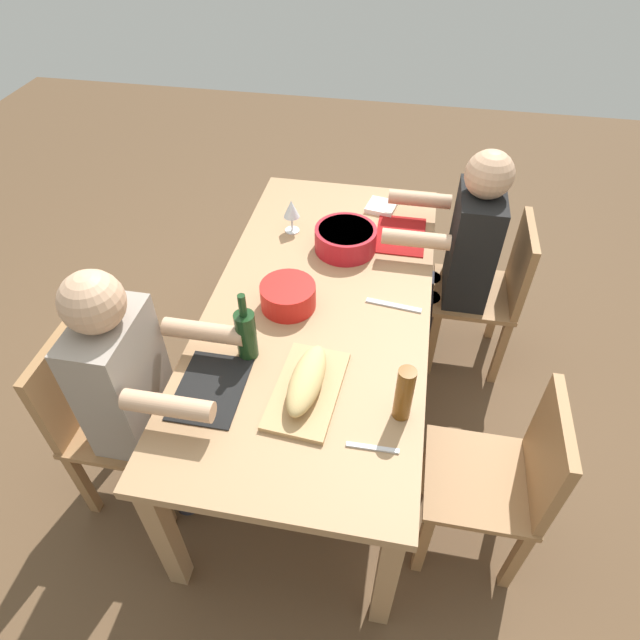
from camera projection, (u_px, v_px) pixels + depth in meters
ground_plane at (320, 409)px, 2.75m from camera, size 8.00×8.00×0.00m
dining_table at (320, 315)px, 2.30m from camera, size 1.92×0.91×0.74m
chair_far_left at (492, 289)px, 2.69m from camera, size 0.40×0.40×0.85m
diner_far_left at (462, 250)px, 2.57m from camera, size 0.41×0.53×1.20m
chair_near_right at (104, 413)px, 2.14m from camera, size 0.40×0.40×0.85m
diner_near_right at (134, 385)px, 1.97m from camera, size 0.41×0.53×1.20m
chair_far_right at (505, 476)px, 1.94m from camera, size 0.40×0.40×0.85m
serving_bowl_salad at (288, 295)px, 2.18m from camera, size 0.23×0.23×0.10m
serving_bowl_greens at (346, 238)px, 2.46m from camera, size 0.28×0.28×0.11m
cutting_board at (307, 390)px, 1.88m from camera, size 0.42×0.25×0.02m
bread_loaf at (307, 380)px, 1.85m from camera, size 0.33×0.14×0.09m
wine_bottle at (246, 334)px, 1.95m from camera, size 0.08×0.08×0.29m
beer_bottle at (404, 394)px, 1.75m from camera, size 0.06×0.06×0.22m
wine_glass at (291, 210)px, 2.53m from camera, size 0.08×0.08×0.17m
placemat_far_left at (400, 235)px, 2.58m from camera, size 0.32×0.23×0.01m
placemat_near_right at (211, 388)px, 1.90m from camera, size 0.32×0.23×0.01m
fork_far_right at (372, 448)px, 1.72m from camera, size 0.02×0.17×0.01m
carving_knife at (394, 305)px, 2.21m from camera, size 0.05×0.23×0.01m
napkin_stack at (381, 207)px, 2.74m from camera, size 0.16×0.16×0.02m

